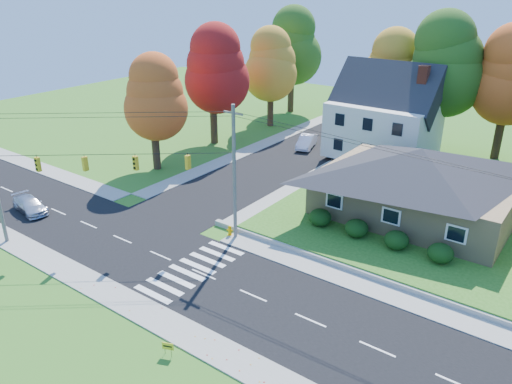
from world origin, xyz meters
TOP-DOWN VIEW (x-y plane):
  - ground at (0.00, 0.00)m, footprint 120.00×120.00m
  - road_main at (0.00, 0.00)m, footprint 90.00×8.00m
  - road_cross at (-8.00, 26.00)m, footprint 8.00×44.00m
  - sidewalk_north at (0.00, 5.00)m, footprint 90.00×2.00m
  - sidewalk_south at (0.00, -5.00)m, footprint 90.00×2.00m
  - lawn at (13.00, 21.00)m, footprint 30.00×30.00m
  - ranch_house at (8.00, 16.00)m, footprint 14.60×10.60m
  - colonial_house at (0.04, 28.00)m, footprint 10.40×8.40m
  - hedge_row at (7.50, 9.80)m, footprint 10.70×1.70m
  - traffic_infrastructure at (-0.15, 1.35)m, footprint 38.10×10.66m
  - tree_lot_0 at (-2.00, 34.00)m, footprint 6.72×6.72m
  - tree_lot_1 at (4.00, 33.00)m, footprint 7.84×7.84m
  - tree_lot_2 at (10.00, 34.00)m, footprint 7.28×7.28m
  - tree_west_0 at (-17.00, 12.00)m, footprint 6.16×6.16m
  - tree_west_1 at (-18.00, 22.00)m, footprint 7.28×7.28m
  - tree_west_2 at (-17.00, 32.00)m, footprint 6.72×6.72m
  - tree_west_3 at (-19.00, 40.00)m, footprint 7.84×7.84m
  - silver_sedan at (-17.82, -1.33)m, footprint 4.36×2.34m
  - white_car at (-8.34, 26.72)m, footprint 2.74×4.63m
  - fire_hydrant at (-1.99, 5.15)m, footprint 0.48×0.37m
  - yard_sign at (3.61, -6.71)m, footprint 0.59×0.27m

SIDE VIEW (x-z plane):
  - ground at x=0.00m, z-range 0.00..0.00m
  - road_main at x=0.00m, z-range 0.00..0.02m
  - road_cross at x=-8.00m, z-range 0.00..0.02m
  - sidewalk_north at x=0.00m, z-range 0.00..0.08m
  - sidewalk_south at x=0.00m, z-range 0.00..0.08m
  - lawn at x=13.00m, z-range 0.00..0.50m
  - fire_hydrant at x=-1.99m, z-range -0.02..0.82m
  - yard_sign at x=3.61m, z-range 0.17..0.95m
  - silver_sedan at x=-17.82m, z-range 0.02..1.22m
  - white_car at x=-8.34m, z-range 0.02..1.46m
  - hedge_row at x=7.50m, z-range 0.50..1.77m
  - ranch_house at x=8.00m, z-range 0.57..5.97m
  - colonial_house at x=0.04m, z-range -0.22..9.38m
  - traffic_infrastructure at x=-0.15m, z-range 0.15..10.15m
  - tree_west_0 at x=-17.00m, z-range 1.42..12.89m
  - tree_west_2 at x=-17.00m, z-range 1.55..14.06m
  - tree_lot_0 at x=-2.00m, z-range 2.05..14.56m
  - tree_west_1 at x=-18.00m, z-range 1.68..15.24m
  - tree_lot_2 at x=10.00m, z-range 2.18..15.74m
  - tree_west_3 at x=-19.00m, z-range 1.81..16.41m
  - tree_lot_1 at x=4.00m, z-range 2.31..16.91m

